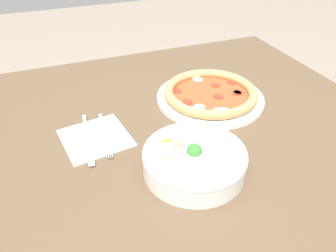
{
  "coord_description": "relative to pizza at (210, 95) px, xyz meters",
  "views": [
    {
      "loc": [
        0.28,
        0.56,
        1.21
      ],
      "look_at": [
        0.04,
        -0.05,
        0.75
      ],
      "focal_mm": 35.0,
      "sensor_mm": 36.0,
      "label": 1
    }
  ],
  "objects": [
    {
      "name": "fork",
      "position": [
        0.32,
        0.06,
        -0.01
      ],
      "size": [
        0.03,
        0.18,
        0.0
      ],
      "rotation": [
        0.0,
        0.0,
        1.49
      ],
      "color": "silver",
      "rests_on": "napkin"
    },
    {
      "name": "napkin",
      "position": [
        0.34,
        0.06,
        -0.02
      ],
      "size": [
        0.17,
        0.17,
        0.0
      ],
      "color": "white",
      "rests_on": "dining_table"
    },
    {
      "name": "dining_table",
      "position": [
        0.13,
        0.15,
        -0.11
      ],
      "size": [
        1.08,
        1.09,
        0.73
      ],
      "color": "brown",
      "rests_on": "ground_plane"
    },
    {
      "name": "bowl",
      "position": [
        0.17,
        0.25,
        0.01
      ],
      "size": [
        0.22,
        0.22,
        0.07
      ],
      "color": "white",
      "rests_on": "dining_table"
    },
    {
      "name": "knife",
      "position": [
        0.36,
        0.05,
        -0.01
      ],
      "size": [
        0.03,
        0.2,
        0.01
      ],
      "rotation": [
        0.0,
        0.0,
        1.49
      ],
      "color": "silver",
      "rests_on": "napkin"
    },
    {
      "name": "pizza",
      "position": [
        0.0,
        0.0,
        0.0
      ],
      "size": [
        0.3,
        0.3,
        0.04
      ],
      "color": "white",
      "rests_on": "dining_table"
    }
  ]
}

